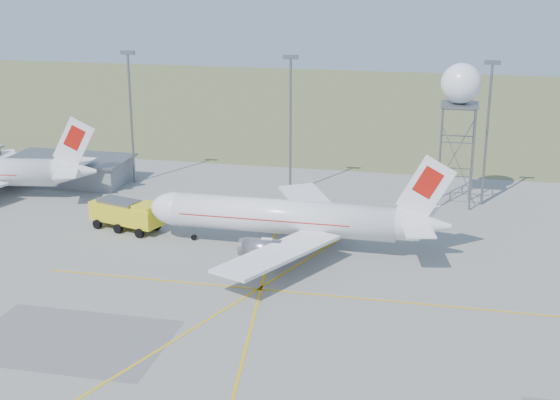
# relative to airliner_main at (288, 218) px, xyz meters

# --- Properties ---
(grass_strip) EXTENTS (400.00, 120.00, 0.03)m
(grass_strip) POSITION_rel_airliner_main_xyz_m (5.35, 97.18, -3.84)
(grass_strip) COLOR #5A6839
(grass_strip) RESTS_ON ground
(building_grey) EXTENTS (19.00, 10.00, 3.90)m
(building_grey) POSITION_rel_airliner_main_xyz_m (-39.65, 21.18, -1.88)
(building_grey) COLOR gray
(building_grey) RESTS_ON ground
(mast_a) EXTENTS (2.20, 0.50, 20.50)m
(mast_a) POSITION_rel_airliner_main_xyz_m (-29.65, 23.18, 8.22)
(mast_a) COLOR slate
(mast_a) RESTS_ON ground
(mast_b) EXTENTS (2.20, 0.50, 20.50)m
(mast_b) POSITION_rel_airliner_main_xyz_m (-4.65, 23.18, 8.22)
(mast_b) COLOR slate
(mast_b) RESTS_ON ground
(mast_c) EXTENTS (2.20, 0.50, 20.50)m
(mast_c) POSITION_rel_airliner_main_xyz_m (23.35, 23.18, 8.22)
(mast_c) COLOR slate
(mast_c) RESTS_ON ground
(airliner_main) EXTENTS (36.94, 35.96, 12.58)m
(airliner_main) POSITION_rel_airliner_main_xyz_m (0.00, 0.00, 0.00)
(airliner_main) COLOR white
(airliner_main) RESTS_ON ground
(radar_tower) EXTENTS (5.56, 5.56, 20.12)m
(radar_tower) POSITION_rel_airliner_main_xyz_m (19.38, 22.35, 7.44)
(radar_tower) COLOR slate
(radar_tower) RESTS_ON ground
(fire_truck) EXTENTS (10.43, 6.24, 3.96)m
(fire_truck) POSITION_rel_airliner_main_xyz_m (-21.66, 2.05, -1.95)
(fire_truck) COLOR yellow
(fire_truck) RESTS_ON ground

